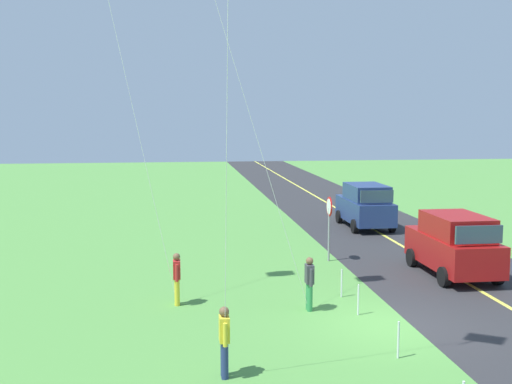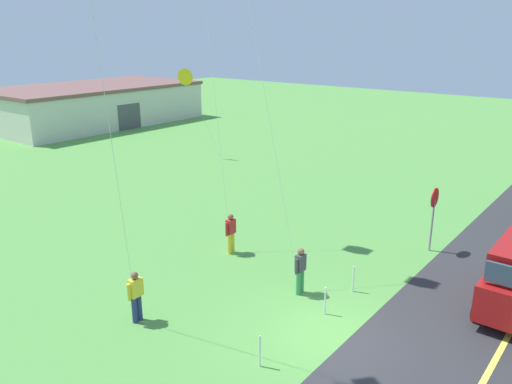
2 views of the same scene
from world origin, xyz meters
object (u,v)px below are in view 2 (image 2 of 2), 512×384
at_px(stop_sign, 434,207).
at_px(person_child_watcher, 231,232).
at_px(person_adult_near, 300,269).
at_px(warehouse_distant, 94,104).
at_px(person_adult_companion, 136,295).
at_px(kite_green_far, 186,77).

xyz_separation_m(stop_sign, person_child_watcher, (-4.95, 5.97, -0.94)).
distance_m(person_adult_near, warehouse_distant, 36.32).
bearing_deg(person_adult_near, stop_sign, -155.94).
relative_size(person_adult_companion, warehouse_distant, 0.09).
relative_size(person_adult_near, warehouse_distant, 0.09).
bearing_deg(person_child_watcher, warehouse_distant, -121.24).
distance_m(stop_sign, warehouse_distant, 36.21).
bearing_deg(kite_green_far, stop_sign, -106.19).
xyz_separation_m(person_adult_near, person_adult_companion, (-4.37, 2.86, 0.00)).
xyz_separation_m(person_adult_companion, warehouse_distant, (19.83, 29.98, 0.89)).
height_order(stop_sign, person_adult_near, stop_sign).
xyz_separation_m(stop_sign, kite_green_far, (5.42, 18.68, 3.53)).
relative_size(person_child_watcher, kite_green_far, 0.27).
relative_size(stop_sign, warehouse_distant, 0.14).
bearing_deg(kite_green_far, person_adult_near, -124.57).
height_order(kite_green_far, warehouse_distant, kite_green_far).
bearing_deg(person_adult_near, kite_green_far, -81.19).
relative_size(person_adult_companion, kite_green_far, 0.27).
height_order(person_adult_near, warehouse_distant, warehouse_distant).
height_order(person_adult_companion, warehouse_distant, warehouse_distant).
bearing_deg(stop_sign, person_adult_near, 160.68).
bearing_deg(kite_green_far, person_child_watcher, -129.21).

